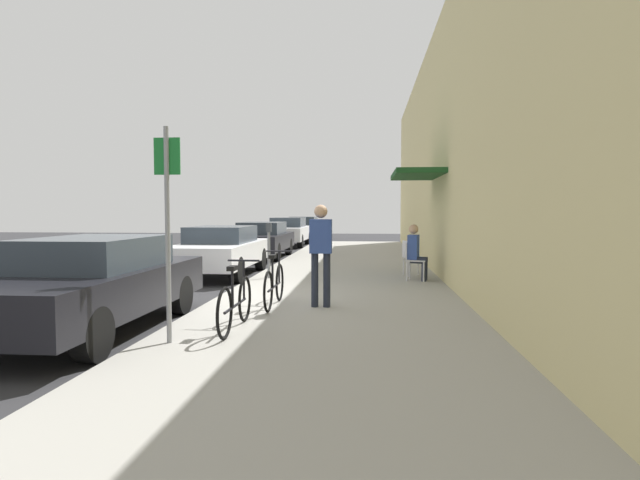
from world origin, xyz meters
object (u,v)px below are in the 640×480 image
(street_sign, at_px, (168,217))
(cafe_chair_0, at_px, (413,258))
(parked_car_3, at_px, (288,231))
(parked_car_4, at_px, (303,228))
(parking_meter, at_px, (269,246))
(bicycle_0, at_px, (236,303))
(seated_patron_0, at_px, (416,250))
(parked_car_0, at_px, (91,283))
(parked_car_1, at_px, (221,250))
(bicycle_1, at_px, (274,285))
(cafe_chair_1, at_px, (410,256))
(parked_car_2, at_px, (262,239))
(pedestrian_standing, at_px, (321,247))

(street_sign, bearing_deg, cafe_chair_0, 59.94)
(parked_car_3, distance_m, street_sign, 18.92)
(parked_car_4, height_order, parking_meter, parking_meter)
(bicycle_0, distance_m, cafe_chair_0, 5.93)
(bicycle_0, height_order, seated_patron_0, seated_patron_0)
(parked_car_3, bearing_deg, parking_meter, -83.11)
(parked_car_0, distance_m, street_sign, 1.99)
(parked_car_1, height_order, bicycle_1, parked_car_1)
(parking_meter, height_order, bicycle_1, parking_meter)
(cafe_chair_1, bearing_deg, parked_car_0, -130.35)
(parked_car_1, relative_size, parking_meter, 3.33)
(parked_car_2, height_order, street_sign, street_sign)
(parked_car_1, xyz_separation_m, bicycle_1, (2.34, -4.83, -0.21))
(seated_patron_0, bearing_deg, cafe_chair_1, 94.24)
(parked_car_4, relative_size, pedestrian_standing, 2.59)
(parked_car_1, height_order, parked_car_3, parked_car_3)
(parked_car_1, bearing_deg, parked_car_4, 90.00)
(cafe_chair_0, bearing_deg, parked_car_0, -134.45)
(parked_car_4, bearing_deg, street_sign, -86.55)
(street_sign, distance_m, cafe_chair_0, 6.94)
(parked_car_3, height_order, pedestrian_standing, pedestrian_standing)
(parked_car_0, distance_m, parking_meter, 5.34)
(street_sign, bearing_deg, parked_car_0, 148.77)
(parked_car_1, distance_m, parking_meter, 2.02)
(bicycle_0, bearing_deg, parked_car_0, 175.20)
(parked_car_3, xyz_separation_m, street_sign, (1.50, -18.84, 0.91))
(cafe_chair_1, height_order, pedestrian_standing, pedestrian_standing)
(parked_car_1, relative_size, bicycle_1, 2.57)
(parked_car_4, height_order, seated_patron_0, seated_patron_0)
(parked_car_3, relative_size, seated_patron_0, 3.41)
(parked_car_0, bearing_deg, bicycle_0, -4.80)
(parked_car_0, xyz_separation_m, parked_car_4, (-0.00, 23.98, 0.01))
(seated_patron_0, xyz_separation_m, pedestrian_standing, (-1.88, -3.46, 0.30))
(parked_car_1, height_order, parked_car_2, same)
(parked_car_1, bearing_deg, street_sign, -78.39)
(parked_car_1, height_order, parked_car_4, parked_car_4)
(parked_car_1, height_order, parking_meter, parking_meter)
(cafe_chair_1, bearing_deg, parked_car_2, 130.12)
(parking_meter, bearing_deg, pedestrian_standing, -66.17)
(parked_car_2, xyz_separation_m, bicycle_1, (2.34, -10.12, -0.21))
(seated_patron_0, bearing_deg, street_sign, -120.54)
(parked_car_3, distance_m, pedestrian_standing, 16.67)
(cafe_chair_1, bearing_deg, seated_patron_0, -85.76)
(parked_car_3, distance_m, cafe_chair_0, 13.81)
(pedestrian_standing, bearing_deg, seated_patron_0, 61.51)
(street_sign, relative_size, seated_patron_0, 2.02)
(parked_car_1, bearing_deg, seated_patron_0, -15.30)
(street_sign, xyz_separation_m, seated_patron_0, (3.50, 5.93, -0.82))
(parked_car_0, xyz_separation_m, bicycle_1, (2.34, 1.56, -0.23))
(parking_meter, xyz_separation_m, cafe_chair_1, (3.39, 0.70, -0.26))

